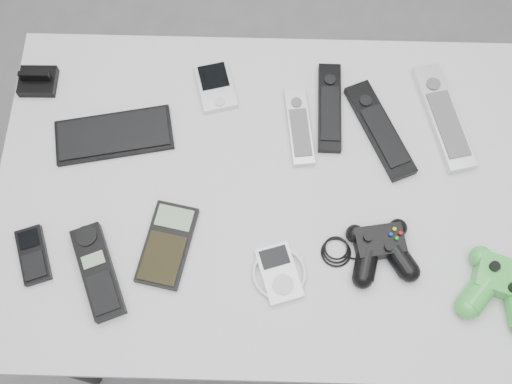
{
  "coord_description": "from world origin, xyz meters",
  "views": [
    {
      "loc": [
        0.02,
        -0.53,
        1.86
      ],
      "look_at": [
        0.01,
        -0.1,
        0.78
      ],
      "focal_mm": 42.0,
      "sensor_mm": 36.0,
      "label": 1
    }
  ],
  "objects_px": {
    "remote_black_a": "(330,107)",
    "controller_green": "(503,286)",
    "pda": "(216,87)",
    "mobile_phone": "(33,255)",
    "mp3_player": "(279,273)",
    "remote_silver_a": "(299,126)",
    "remote_black_b": "(380,130)",
    "cordless_handset": "(98,272)",
    "calculator": "(167,245)",
    "controller_black": "(381,249)",
    "remote_silver_b": "(443,117)",
    "pda_keyboard": "(114,135)",
    "desk": "(278,202)"
  },
  "relations": [
    {
      "from": "calculator",
      "to": "controller_green",
      "type": "bearing_deg",
      "value": 5.14
    },
    {
      "from": "remote_black_a",
      "to": "cordless_handset",
      "type": "height_order",
      "value": "cordless_handset"
    },
    {
      "from": "pda",
      "to": "mobile_phone",
      "type": "bearing_deg",
      "value": -145.65
    },
    {
      "from": "remote_black_a",
      "to": "remote_black_b",
      "type": "xyz_separation_m",
      "value": [
        0.1,
        -0.05,
        0.0
      ]
    },
    {
      "from": "mobile_phone",
      "to": "remote_black_a",
      "type": "bearing_deg",
      "value": 10.61
    },
    {
      "from": "pda",
      "to": "controller_black",
      "type": "xyz_separation_m",
      "value": [
        0.33,
        -0.35,
        0.01
      ]
    },
    {
      "from": "pda",
      "to": "controller_green",
      "type": "relative_size",
      "value": 0.72
    },
    {
      "from": "pda",
      "to": "remote_black_b",
      "type": "relative_size",
      "value": 0.5
    },
    {
      "from": "remote_silver_a",
      "to": "controller_green",
      "type": "height_order",
      "value": "controller_green"
    },
    {
      "from": "controller_black",
      "to": "calculator",
      "type": "bearing_deg",
      "value": 170.29
    },
    {
      "from": "remote_black_b",
      "to": "controller_green",
      "type": "bearing_deg",
      "value": -81.33
    },
    {
      "from": "remote_black_a",
      "to": "mp3_player",
      "type": "xyz_separation_m",
      "value": [
        -0.1,
        -0.36,
        -0.0
      ]
    },
    {
      "from": "mobile_phone",
      "to": "remote_black_b",
      "type": "bearing_deg",
      "value": 3.08
    },
    {
      "from": "controller_green",
      "to": "pda_keyboard",
      "type": "bearing_deg",
      "value": 176.26
    },
    {
      "from": "mobile_phone",
      "to": "controller_green",
      "type": "relative_size",
      "value": 0.7
    },
    {
      "from": "controller_black",
      "to": "cordless_handset",
      "type": "bearing_deg",
      "value": 176.52
    },
    {
      "from": "controller_green",
      "to": "remote_silver_a",
      "type": "bearing_deg",
      "value": 156.57
    },
    {
      "from": "remote_black_b",
      "to": "remote_silver_b",
      "type": "xyz_separation_m",
      "value": [
        0.13,
        0.03,
        0.0
      ]
    },
    {
      "from": "calculator",
      "to": "cordless_handset",
      "type": "bearing_deg",
      "value": -143.97
    },
    {
      "from": "remote_black_a",
      "to": "calculator",
      "type": "distance_m",
      "value": 0.44
    },
    {
      "from": "pda",
      "to": "remote_silver_a",
      "type": "bearing_deg",
      "value": -41.98
    },
    {
      "from": "desk",
      "to": "pda",
      "type": "distance_m",
      "value": 0.28
    },
    {
      "from": "remote_black_b",
      "to": "remote_silver_b",
      "type": "distance_m",
      "value": 0.14
    },
    {
      "from": "remote_black_a",
      "to": "controller_green",
      "type": "distance_m",
      "value": 0.48
    },
    {
      "from": "remote_black_a",
      "to": "mp3_player",
      "type": "height_order",
      "value": "remote_black_a"
    },
    {
      "from": "cordless_handset",
      "to": "mp3_player",
      "type": "height_order",
      "value": "cordless_handset"
    },
    {
      "from": "pda_keyboard",
      "to": "desk",
      "type": "bearing_deg",
      "value": -29.47
    },
    {
      "from": "pda_keyboard",
      "to": "mp3_player",
      "type": "distance_m",
      "value": 0.44
    },
    {
      "from": "mobile_phone",
      "to": "calculator",
      "type": "xyz_separation_m",
      "value": [
        0.25,
        0.03,
        -0.0
      ]
    },
    {
      "from": "mp3_player",
      "to": "pda",
      "type": "bearing_deg",
      "value": 91.45
    },
    {
      "from": "pda",
      "to": "remote_black_a",
      "type": "distance_m",
      "value": 0.24
    },
    {
      "from": "desk",
      "to": "controller_green",
      "type": "bearing_deg",
      "value": -24.45
    },
    {
      "from": "calculator",
      "to": "mp3_player",
      "type": "xyz_separation_m",
      "value": [
        0.21,
        -0.05,
        0.0
      ]
    },
    {
      "from": "controller_black",
      "to": "desk",
      "type": "bearing_deg",
      "value": 138.25
    },
    {
      "from": "remote_black_b",
      "to": "mobile_phone",
      "type": "bearing_deg",
      "value": 179.13
    },
    {
      "from": "pda",
      "to": "remote_silver_b",
      "type": "xyz_separation_m",
      "value": [
        0.48,
        -0.06,
        0.0
      ]
    },
    {
      "from": "cordless_handset",
      "to": "controller_green",
      "type": "height_order",
      "value": "controller_green"
    },
    {
      "from": "mobile_phone",
      "to": "controller_black",
      "type": "height_order",
      "value": "controller_black"
    },
    {
      "from": "controller_green",
      "to": "mobile_phone",
      "type": "bearing_deg",
      "value": -164.66
    },
    {
      "from": "remote_silver_a",
      "to": "controller_green",
      "type": "xyz_separation_m",
      "value": [
        0.37,
        -0.33,
        0.02
      ]
    },
    {
      "from": "remote_black_b",
      "to": "controller_black",
      "type": "relative_size",
      "value": 1.04
    },
    {
      "from": "desk",
      "to": "pda_keyboard",
      "type": "height_order",
      "value": "pda_keyboard"
    },
    {
      "from": "pda_keyboard",
      "to": "mp3_player",
      "type": "bearing_deg",
      "value": -50.8
    },
    {
      "from": "pda",
      "to": "remote_black_b",
      "type": "bearing_deg",
      "value": -30.23
    },
    {
      "from": "pda",
      "to": "mobile_phone",
      "type": "xyz_separation_m",
      "value": [
        -0.33,
        -0.38,
        0.0
      ]
    },
    {
      "from": "remote_black_b",
      "to": "cordless_handset",
      "type": "relative_size",
      "value": 1.24
    },
    {
      "from": "calculator",
      "to": "remote_black_b",
      "type": "bearing_deg",
      "value": 42.82
    },
    {
      "from": "pda",
      "to": "remote_silver_a",
      "type": "height_order",
      "value": "remote_silver_a"
    },
    {
      "from": "remote_silver_a",
      "to": "calculator",
      "type": "height_order",
      "value": "remote_silver_a"
    },
    {
      "from": "cordless_handset",
      "to": "mobile_phone",
      "type": "bearing_deg",
      "value": 144.15
    }
  ]
}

